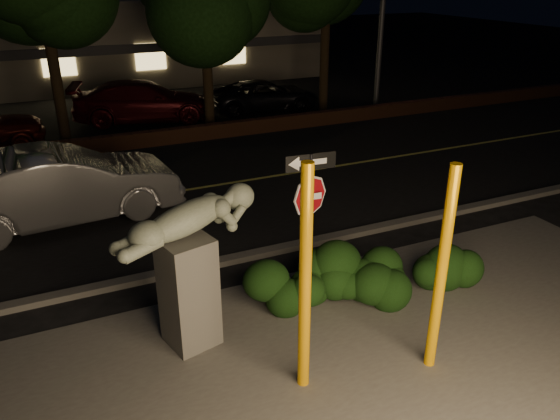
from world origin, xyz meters
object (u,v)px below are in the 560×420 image
(sculpture, at_px, (188,257))
(parked_car_dark, at_px, (265,95))
(yellow_pole_left, at_px, (305,283))
(parked_car_darkred, at_px, (144,101))
(yellow_pole_right, at_px, (441,272))
(signpost, at_px, (310,197))
(silver_sedan, at_px, (62,186))

(sculpture, xyz_separation_m, parked_car_dark, (6.98, 13.49, -0.89))
(yellow_pole_left, height_order, parked_car_darkred, yellow_pole_left)
(yellow_pole_right, relative_size, signpost, 1.20)
(yellow_pole_left, distance_m, parked_car_dark, 16.21)
(yellow_pole_right, bearing_deg, parked_car_dark, 75.55)
(yellow_pole_left, xyz_separation_m, parked_car_darkred, (1.02, 15.36, -0.89))
(sculpture, height_order, silver_sedan, sculpture)
(yellow_pole_left, xyz_separation_m, silver_sedan, (-2.53, 7.11, -0.79))
(sculpture, relative_size, parked_car_darkred, 0.46)
(yellow_pole_left, xyz_separation_m, signpost, (1.17, 2.12, 0.20))
(yellow_pole_right, xyz_separation_m, silver_sedan, (-4.41, 7.52, -0.71))
(silver_sedan, relative_size, parked_car_dark, 1.20)
(signpost, xyz_separation_m, parked_car_dark, (4.70, 12.96, -1.25))
(yellow_pole_right, xyz_separation_m, parked_car_darkred, (-0.86, 15.77, -0.81))
(yellow_pole_right, distance_m, sculpture, 3.59)
(parked_car_dark, bearing_deg, yellow_pole_left, 166.59)
(signpost, distance_m, parked_car_darkred, 13.29)
(parked_car_dark, bearing_deg, parked_car_darkred, 94.43)
(signpost, height_order, parked_car_dark, signpost)
(silver_sedan, bearing_deg, signpost, -148.90)
(yellow_pole_right, bearing_deg, yellow_pole_left, 167.80)
(yellow_pole_right, relative_size, silver_sedan, 0.60)
(parked_car_darkred, distance_m, parked_car_dark, 4.86)
(yellow_pole_right, height_order, sculpture, yellow_pole_right)
(signpost, height_order, sculpture, signpost)
(yellow_pole_left, height_order, yellow_pole_right, yellow_pole_left)
(signpost, relative_size, silver_sedan, 0.50)
(parked_car_darkred, bearing_deg, yellow_pole_left, -170.12)
(silver_sedan, distance_m, parked_car_darkred, 8.98)
(yellow_pole_right, xyz_separation_m, parked_car_dark, (3.99, 15.48, -0.96))
(signpost, relative_size, parked_car_dark, 0.60)
(yellow_pole_left, height_order, silver_sedan, yellow_pole_left)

